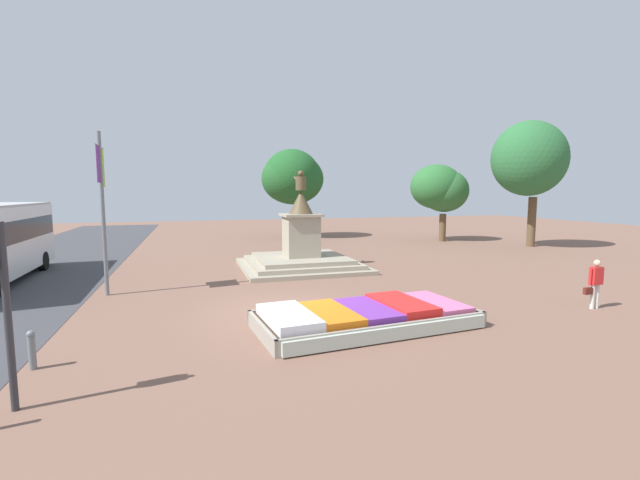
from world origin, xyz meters
TOP-DOWN VIEW (x-y plane):
  - ground_plane at (0.00, 0.00)m, footprint 91.42×91.42m
  - flower_planter at (1.82, -2.23)m, footprint 6.34×3.36m
  - statue_monument at (2.43, 7.35)m, footprint 5.80×5.80m
  - banner_pole at (-5.74, 3.93)m, footprint 0.14×1.27m
  - pedestrian_with_handbag at (9.62, -2.61)m, footprint 0.73×0.22m
  - kerb_bollard_mid_a at (-6.05, -2.84)m, footprint 0.16×0.16m
  - park_tree_far_left at (19.12, 10.62)m, footprint 5.25×4.48m
  - park_tree_behind_statue at (15.62, 15.92)m, footprint 4.46×3.76m
  - park_tree_far_right at (5.33, 21.51)m, footprint 5.09×5.09m

SIDE VIEW (x-z plane):
  - ground_plane at x=0.00m, z-range 0.00..0.00m
  - flower_planter at x=1.82m, z-range -0.04..0.60m
  - kerb_bollard_mid_a at x=-6.05m, z-range 0.02..0.87m
  - statue_monument at x=2.43m, z-range -1.55..3.24m
  - pedestrian_with_handbag at x=9.62m, z-range 0.09..1.69m
  - banner_pole at x=-5.74m, z-range 0.34..6.21m
  - park_tree_behind_statue at x=15.62m, z-range 1.08..6.93m
  - park_tree_far_right at x=5.33m, z-range 1.28..8.52m
  - park_tree_far_left at x=19.12m, z-range 1.71..10.15m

